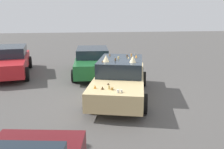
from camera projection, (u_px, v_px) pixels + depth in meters
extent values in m
plane|color=#514F4C|center=(120.00, 97.00, 9.10)|extent=(60.00, 60.00, 0.00)
cube|color=#D8BC7F|center=(120.00, 82.00, 8.95)|extent=(4.94, 2.86, 0.61)
cube|color=#1E2833|center=(121.00, 66.00, 9.14)|extent=(2.55, 2.13, 0.55)
cylinder|color=black|center=(144.00, 104.00, 7.53)|extent=(0.69, 0.37, 0.65)
cylinder|color=black|center=(88.00, 101.00, 7.74)|extent=(0.69, 0.37, 0.65)
cylinder|color=black|center=(143.00, 79.00, 10.29)|extent=(0.69, 0.37, 0.65)
cylinder|color=black|center=(102.00, 78.00, 10.51)|extent=(0.69, 0.37, 0.65)
ellipsoid|color=black|center=(143.00, 95.00, 7.65)|extent=(0.13, 0.05, 0.15)
ellipsoid|color=black|center=(144.00, 96.00, 7.52)|extent=(0.18, 0.06, 0.14)
ellipsoid|color=black|center=(143.00, 74.00, 10.41)|extent=(0.13, 0.05, 0.15)
ellipsoid|color=black|center=(143.00, 90.00, 8.57)|extent=(0.17, 0.06, 0.13)
ellipsoid|color=black|center=(143.00, 69.00, 10.27)|extent=(0.19, 0.07, 0.15)
ellipsoid|color=black|center=(97.00, 79.00, 9.12)|extent=(0.11, 0.05, 0.11)
ellipsoid|color=black|center=(144.00, 94.00, 7.19)|extent=(0.16, 0.06, 0.14)
ellipsoid|color=black|center=(143.00, 76.00, 10.29)|extent=(0.18, 0.06, 0.10)
ellipsoid|color=black|center=(88.00, 100.00, 7.64)|extent=(0.10, 0.04, 0.10)
cone|color=#51381E|center=(108.00, 84.00, 7.65)|extent=(0.11, 0.11, 0.06)
cone|color=orange|center=(95.00, 87.00, 7.26)|extent=(0.13, 0.13, 0.11)
cylinder|color=#A87A38|center=(112.00, 89.00, 7.14)|extent=(0.09, 0.09, 0.07)
cylinder|color=silver|center=(122.00, 91.00, 6.92)|extent=(0.08, 0.08, 0.08)
cylinder|color=silver|center=(118.00, 91.00, 6.87)|extent=(0.09, 0.09, 0.10)
cylinder|color=tan|center=(109.00, 87.00, 7.19)|extent=(0.07, 0.07, 0.12)
cone|color=#51381E|center=(102.00, 88.00, 7.18)|extent=(0.13, 0.13, 0.09)
cone|color=orange|center=(136.00, 56.00, 9.34)|extent=(0.09, 0.09, 0.11)
cylinder|color=#51381E|center=(127.00, 56.00, 9.48)|extent=(0.08, 0.08, 0.08)
cylinder|color=gray|center=(135.00, 54.00, 9.83)|extent=(0.06, 0.06, 0.09)
cylinder|color=orange|center=(131.00, 55.00, 9.55)|extent=(0.05, 0.05, 0.11)
cone|color=silver|center=(105.00, 58.00, 8.82)|extent=(0.05, 0.05, 0.12)
cone|color=tan|center=(128.00, 57.00, 9.16)|extent=(0.09, 0.09, 0.06)
cone|color=#51381E|center=(102.00, 61.00, 8.44)|extent=(0.07, 0.07, 0.07)
cylinder|color=tan|center=(119.00, 57.00, 9.09)|extent=(0.07, 0.07, 0.09)
cone|color=#51381E|center=(110.00, 55.00, 9.69)|extent=(0.12, 0.12, 0.10)
cylinder|color=#51381E|center=(115.00, 59.00, 8.69)|extent=(0.08, 0.08, 0.10)
cone|color=beige|center=(133.00, 59.00, 8.39)|extent=(0.24, 0.24, 0.25)
cone|color=beige|center=(106.00, 58.00, 8.51)|extent=(0.24, 0.24, 0.25)
cube|color=red|center=(10.00, 63.00, 12.10)|extent=(4.68, 2.35, 0.65)
cube|color=#1E2833|center=(10.00, 51.00, 12.33)|extent=(2.35, 1.86, 0.50)
cylinder|color=black|center=(26.00, 74.00, 11.11)|extent=(0.70, 0.32, 0.68)
cylinder|color=black|center=(30.00, 62.00, 13.69)|extent=(0.70, 0.32, 0.68)
cube|color=#1E602D|center=(93.00, 64.00, 12.18)|extent=(4.28, 1.88, 0.66)
cube|color=#1E2833|center=(92.00, 52.00, 12.26)|extent=(2.10, 1.66, 0.45)
cylinder|color=black|center=(112.00, 75.00, 11.07)|extent=(0.61, 0.24, 0.60)
cylinder|color=black|center=(74.00, 76.00, 10.92)|extent=(0.61, 0.24, 0.60)
cylinder|color=black|center=(108.00, 63.00, 13.58)|extent=(0.61, 0.24, 0.60)
cylinder|color=black|center=(77.00, 64.00, 13.44)|extent=(0.61, 0.24, 0.60)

